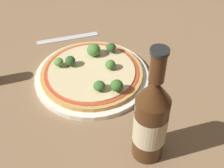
{
  "coord_description": "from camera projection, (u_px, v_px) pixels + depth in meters",
  "views": [
    {
      "loc": [
        0.54,
        -0.22,
        0.52
      ],
      "look_at": [
        0.1,
        0.0,
        0.06
      ],
      "focal_mm": 50.0,
      "sensor_mm": 36.0,
      "label": 1
    }
  ],
  "objects": [
    {
      "name": "ground_plane",
      "position": [
        92.0,
        78.0,
        0.78
      ],
      "size": [
        3.0,
        3.0,
        0.0
      ],
      "primitive_type": "plane",
      "color": "#846647"
    },
    {
      "name": "plate",
      "position": [
        94.0,
        77.0,
        0.77
      ],
      "size": [
        0.28,
        0.28,
        0.01
      ],
      "color": "silver",
      "rests_on": "ground_plane"
    },
    {
      "name": "pizza",
      "position": [
        93.0,
        72.0,
        0.76
      ],
      "size": [
        0.25,
        0.25,
        0.01
      ],
      "color": "tan",
      "rests_on": "plate"
    },
    {
      "name": "broccoli_floret_0",
      "position": [
        58.0,
        62.0,
        0.76
      ],
      "size": [
        0.02,
        0.02,
        0.02
      ],
      "color": "#6B8E51",
      "rests_on": "pizza"
    },
    {
      "name": "broccoli_floret_1",
      "position": [
        110.0,
        65.0,
        0.75
      ],
      "size": [
        0.02,
        0.02,
        0.02
      ],
      "color": "#6B8E51",
      "rests_on": "pizza"
    },
    {
      "name": "broccoli_floret_2",
      "position": [
        111.0,
        47.0,
        0.8
      ],
      "size": [
        0.03,
        0.03,
        0.03
      ],
      "color": "#6B8E51",
      "rests_on": "pizza"
    },
    {
      "name": "broccoli_floret_3",
      "position": [
        70.0,
        61.0,
        0.76
      ],
      "size": [
        0.02,
        0.02,
        0.03
      ],
      "color": "#6B8E51",
      "rests_on": "pizza"
    },
    {
      "name": "broccoli_floret_4",
      "position": [
        117.0,
        86.0,
        0.69
      ],
      "size": [
        0.03,
        0.03,
        0.03
      ],
      "color": "#6B8E51",
      "rests_on": "pizza"
    },
    {
      "name": "broccoli_floret_5",
      "position": [
        94.0,
        50.0,
        0.79
      ],
      "size": [
        0.03,
        0.03,
        0.03
      ],
      "color": "#6B8E51",
      "rests_on": "pizza"
    },
    {
      "name": "broccoli_floret_6",
      "position": [
        99.0,
        86.0,
        0.7
      ],
      "size": [
        0.03,
        0.03,
        0.02
      ],
      "color": "#6B8E51",
      "rests_on": "pizza"
    },
    {
      "name": "beer_bottle",
      "position": [
        151.0,
        120.0,
        0.55
      ],
      "size": [
        0.06,
        0.06,
        0.25
      ],
      "color": "#472814",
      "rests_on": "ground_plane"
    },
    {
      "name": "fork",
      "position": [
        68.0,
        38.0,
        0.9
      ],
      "size": [
        0.05,
        0.18,
        0.0
      ],
      "rotation": [
        0.0,
        0.0,
        1.38
      ],
      "color": "silver",
      "rests_on": "ground_plane"
    }
  ]
}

